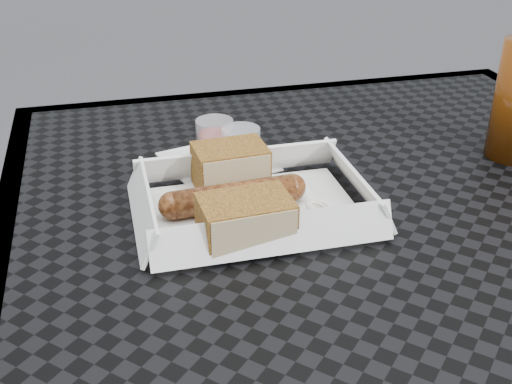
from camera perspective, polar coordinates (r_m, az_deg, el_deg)
The scene contains 9 objects.
patio_table at distance 0.76m, azimuth 9.31°, elevation -5.90°, with size 0.80×0.80×0.74m.
food_tray at distance 0.69m, azimuth -0.20°, elevation -1.66°, with size 0.22×0.15×0.00m, color white.
bratwurst at distance 0.68m, azimuth -1.97°, elevation -0.37°, with size 0.16×0.04×0.03m.
bread_near at distance 0.73m, azimuth -2.30°, elevation 2.24°, with size 0.08×0.06×0.05m, color olive.
bread_far at distance 0.63m, azimuth -0.93°, elevation -2.50°, with size 0.09×0.06×0.05m, color olive.
veg_garnish at distance 0.68m, azimuth 6.23°, elevation -1.85°, with size 0.03×0.03×0.00m.
napkin at distance 0.80m, azimuth -3.44°, elevation 2.72°, with size 0.12×0.12×0.00m, color white.
condiment_cup_sauce at distance 0.86m, azimuth -3.70°, elevation 5.44°, with size 0.05×0.05×0.03m, color maroon.
condiment_cup_empty at distance 0.83m, azimuth -1.35°, elevation 4.69°, with size 0.05×0.05×0.03m, color silver.
Camera 1 is at (-0.27, -0.57, 1.09)m, focal length 45.00 mm.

